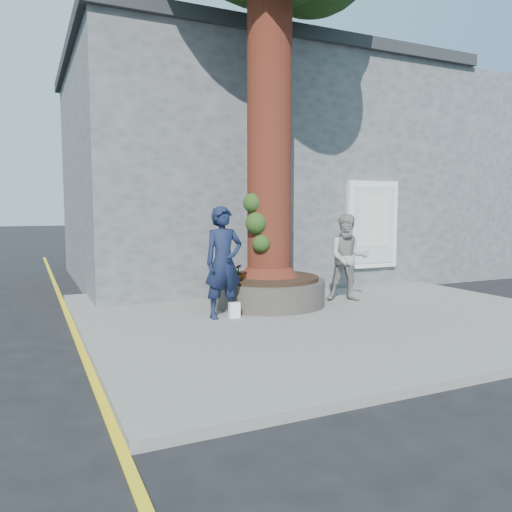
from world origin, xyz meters
name	(u,v)px	position (x,y,z in m)	size (l,w,h in m)	color
ground	(279,337)	(0.00, 0.00, 0.00)	(120.00, 120.00, 0.00)	black
pavement	(324,314)	(1.50, 1.00, 0.06)	(9.00, 8.00, 0.12)	slate
yellow_line	(78,343)	(-3.05, 1.00, 0.00)	(0.10, 30.00, 0.01)	yellow
stone_shop	(244,175)	(2.50, 7.20, 3.16)	(10.30, 8.30, 6.30)	#505355
neighbour_shop	(438,185)	(10.50, 7.20, 3.00)	(6.00, 8.00, 6.00)	#505355
planter	(269,291)	(0.80, 2.00, 0.41)	(2.30, 2.30, 0.60)	black
man	(224,262)	(-0.50, 1.24, 1.13)	(0.74, 0.49, 2.03)	#131A35
woman	(348,258)	(2.55, 1.69, 1.05)	(0.91, 0.71, 1.87)	#979591
shopping_bag	(234,310)	(-0.33, 1.15, 0.26)	(0.20, 0.12, 0.28)	white
plant_a	(216,265)	(-0.05, 2.85, 0.90)	(0.19, 0.13, 0.37)	gray
plant_b	(278,267)	(0.96, 1.88, 0.91)	(0.20, 0.20, 0.37)	gray
plant_c	(239,273)	(-0.05, 1.60, 0.88)	(0.18, 0.18, 0.33)	gray
plant_d	(268,264)	(1.20, 2.85, 0.87)	(0.27, 0.24, 0.30)	gray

